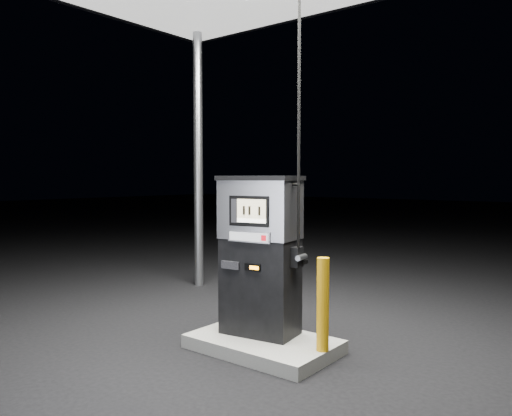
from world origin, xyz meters
The scene contains 5 objects.
ground centered at (0.00, 0.00, 0.00)m, with size 80.00×80.00×0.00m, color black.
pump_island centered at (0.00, 0.00, 0.07)m, with size 1.60×1.00×0.15m, color slate.
fuel_dispenser centered at (-0.12, 0.10, 1.08)m, with size 1.03×0.66×3.76m.
bollard_left centered at (-0.55, -0.03, 0.56)m, with size 0.11×0.11×0.83m, color #CD8E0B.
bollard_right centered at (0.74, 0.05, 0.64)m, with size 0.13×0.13×0.97m, color #CD8E0B.
Camera 1 is at (3.34, -4.36, 1.93)m, focal length 35.00 mm.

